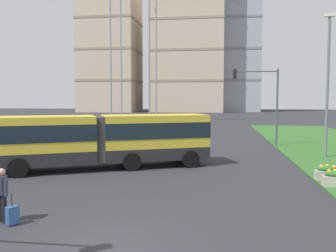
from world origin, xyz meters
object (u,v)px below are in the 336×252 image
at_px(flower_planter_3, 327,173).
at_px(apartment_tower_west, 110,53).
at_px(pedestrian_crossing, 2,191).
at_px(streetlight_median, 328,80).
at_px(traffic_light_far_right, 262,94).
at_px(rolling_suitcase, 12,215).
at_px(apartment_tower_centre, 234,38).
at_px(flower_planter_2, 336,178).
at_px(apartment_tower_westcentre, 189,25).
at_px(articulated_bus, 106,139).

distance_m(flower_planter_3, apartment_tower_west, 99.56).
xyz_separation_m(pedestrian_crossing, streetlight_median, (13.88, 14.67, 4.17)).
distance_m(traffic_light_far_right, apartment_tower_west, 86.59).
bearing_deg(apartment_tower_west, flower_planter_3, -67.17).
xyz_separation_m(pedestrian_crossing, rolling_suitcase, (0.45, -0.20, -0.69)).
xyz_separation_m(rolling_suitcase, streetlight_median, (13.43, 14.87, 4.86)).
bearing_deg(apartment_tower_centre, streetlight_median, -88.39).
bearing_deg(pedestrian_crossing, traffic_light_far_right, 63.05).
bearing_deg(apartment_tower_centre, traffic_light_far_right, -90.62).
distance_m(pedestrian_crossing, apartment_tower_centre, 109.28).
xyz_separation_m(pedestrian_crossing, traffic_light_far_right, (10.37, 20.40, 3.36)).
bearing_deg(rolling_suitcase, apartment_tower_centre, 84.19).
distance_m(pedestrian_crossing, traffic_light_far_right, 23.13).
height_order(traffic_light_far_right, apartment_tower_west, apartment_tower_west).
xyz_separation_m(pedestrian_crossing, apartment_tower_west, (-26.06, 97.79, 16.87)).
bearing_deg(flower_planter_2, apartment_tower_west, 112.56).
bearing_deg(apartment_tower_west, flower_planter_2, -67.44).
bearing_deg(apartment_tower_centre, rolling_suitcase, -95.81).
distance_m(flower_planter_2, apartment_tower_west, 100.66).
distance_m(streetlight_median, apartment_tower_westcentre, 90.56).
bearing_deg(flower_planter_3, apartment_tower_westcentre, 98.77).
distance_m(articulated_bus, apartment_tower_westcentre, 95.27).
height_order(rolling_suitcase, flower_planter_3, rolling_suitcase).
distance_m(articulated_bus, rolling_suitcase, 9.52).
distance_m(pedestrian_crossing, streetlight_median, 20.62).
height_order(traffic_light_far_right, streetlight_median, streetlight_median).
bearing_deg(rolling_suitcase, streetlight_median, 47.93).
bearing_deg(articulated_bus, streetlight_median, 22.16).
xyz_separation_m(streetlight_median, apartment_tower_westcentre, (-16.36, 86.51, 21.21)).
distance_m(apartment_tower_west, apartment_tower_centre, 38.68).
distance_m(pedestrian_crossing, flower_planter_2, 13.51).
relative_size(apartment_tower_west, apartment_tower_centre, 0.78).
relative_size(articulated_bus, apartment_tower_centre, 0.26).
height_order(traffic_light_far_right, apartment_tower_centre, apartment_tower_centre).
xyz_separation_m(traffic_light_far_right, streetlight_median, (3.50, -5.73, 0.81)).
bearing_deg(rolling_suitcase, flower_planter_3, 33.57).
xyz_separation_m(apartment_tower_west, apartment_tower_centre, (37.36, 8.68, 5.01)).
relative_size(pedestrian_crossing, flower_planter_3, 1.58).
xyz_separation_m(flower_planter_2, streetlight_median, (1.90, 8.44, 4.75)).
bearing_deg(flower_planter_3, flower_planter_2, -90.00).
relative_size(flower_planter_3, apartment_tower_centre, 0.02).
bearing_deg(streetlight_median, apartment_tower_west, 115.66).
xyz_separation_m(rolling_suitcase, apartment_tower_centre, (10.85, 106.67, 22.56)).
relative_size(articulated_bus, apartment_tower_west, 0.33).
distance_m(flower_planter_2, streetlight_median, 9.87).
relative_size(flower_planter_2, apartment_tower_west, 0.03).
bearing_deg(flower_planter_3, rolling_suitcase, -146.43).
bearing_deg(streetlight_median, apartment_tower_centre, 91.61).
bearing_deg(apartment_tower_centre, articulated_bus, -96.33).
relative_size(flower_planter_3, streetlight_median, 0.12).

